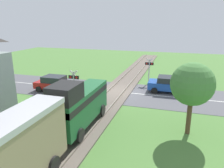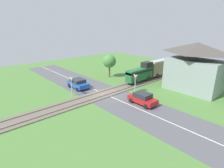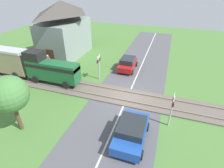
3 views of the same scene
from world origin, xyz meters
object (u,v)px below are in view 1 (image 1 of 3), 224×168
object	(u,v)px
car_far_side	(54,83)
crossing_signal_east_approach	(74,82)
pedestrian_by_station	(10,131)
crossing_signal_west_approach	(149,67)
car_near_crossing	(169,84)

from	to	relation	value
car_far_side	crossing_signal_east_approach	distance (m)	4.21
crossing_signal_east_approach	pedestrian_by_station	xyz separation A→B (m)	(0.47, 6.79, -0.98)
crossing_signal_west_approach	pedestrian_by_station	distance (m)	15.44
car_near_crossing	pedestrian_by_station	world-z (taller)	pedestrian_by_station
car_near_crossing	crossing_signal_west_approach	distance (m)	3.41
crossing_signal_west_approach	pedestrian_by_station	bearing A→B (deg)	69.19
car_far_side	crossing_signal_west_approach	bearing A→B (deg)	-147.80
car_near_crossing	car_far_side	xyz separation A→B (m)	(10.56, 2.88, -0.01)
car_near_crossing	crossing_signal_east_approach	world-z (taller)	crossing_signal_east_approach
car_far_side	crossing_signal_west_approach	size ratio (longest dim) A/B	1.31
car_far_side	pedestrian_by_station	distance (m)	9.59
car_far_side	crossing_signal_west_approach	world-z (taller)	crossing_signal_west_approach
car_near_crossing	car_far_side	size ratio (longest dim) A/B	1.05
car_near_crossing	car_far_side	world-z (taller)	car_near_crossing
car_far_side	crossing_signal_west_approach	xyz separation A→B (m)	(-8.33, -5.25, 1.03)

